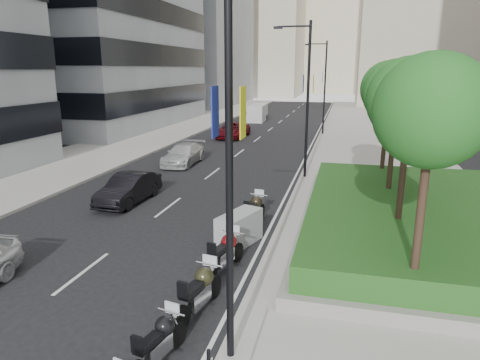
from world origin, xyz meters
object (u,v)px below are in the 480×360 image
(motorcycle_6, at_px, (254,210))
(car_c, at_px, (184,154))
(motorcycle_3, at_px, (200,291))
(car_b, at_px, (129,188))
(delivery_van, at_px, (257,114))
(car_d, at_px, (233,130))
(lamp_post_2, at_px, (323,83))
(lamp_post_0, at_px, (222,139))
(motorcycle_5, at_px, (239,229))
(lamp_post_1, at_px, (305,93))
(motorcycle_2, at_px, (159,342))
(motorcycle_4, at_px, (225,253))

(motorcycle_6, distance_m, car_c, 12.63)
(motorcycle_3, bearing_deg, car_b, 48.11)
(motorcycle_3, distance_m, delivery_van, 43.77)
(car_d, relative_size, delivery_van, 1.07)
(motorcycle_6, bearing_deg, lamp_post_2, 7.05)
(lamp_post_0, xyz_separation_m, lamp_post_2, (0.00, 35.00, 0.00))
(motorcycle_5, bearing_deg, motorcycle_6, 17.36)
(lamp_post_0, height_order, motorcycle_5, lamp_post_0)
(car_c, relative_size, delivery_van, 0.96)
(motorcycle_5, relative_size, car_c, 0.47)
(motorcycle_5, bearing_deg, lamp_post_1, 12.22)
(lamp_post_1, distance_m, lamp_post_2, 18.00)
(motorcycle_5, bearing_deg, motorcycle_2, -161.76)
(motorcycle_5, height_order, car_d, car_d)
(motorcycle_2, xyz_separation_m, motorcycle_3, (0.18, 2.21, 0.08))
(motorcycle_5, bearing_deg, motorcycle_3, -159.94)
(delivery_van, bearing_deg, motorcycle_4, -82.26)
(motorcycle_2, height_order, motorcycle_4, motorcycle_4)
(lamp_post_0, distance_m, lamp_post_2, 35.00)
(motorcycle_5, distance_m, delivery_van, 39.11)
(motorcycle_5, bearing_deg, lamp_post_0, -149.98)
(lamp_post_1, xyz_separation_m, car_b, (-7.82, -6.74, -4.36))
(lamp_post_1, relative_size, motorcycle_6, 3.89)
(delivery_van, bearing_deg, motorcycle_6, -81.01)
(motorcycle_3, distance_m, motorcycle_4, 2.56)
(lamp_post_2, xyz_separation_m, motorcycle_4, (-1.18, -30.73, -4.43))
(car_d, bearing_deg, car_c, -90.42)
(lamp_post_2, bearing_deg, lamp_post_0, -90.00)
(motorcycle_4, bearing_deg, car_d, 29.06)
(motorcycle_6, bearing_deg, motorcycle_3, -170.18)
(motorcycle_2, relative_size, motorcycle_5, 0.95)
(lamp_post_0, height_order, motorcycle_6, lamp_post_0)
(motorcycle_4, bearing_deg, delivery_van, 24.89)
(car_c, bearing_deg, motorcycle_5, -60.89)
(motorcycle_6, height_order, delivery_van, delivery_van)
(motorcycle_4, height_order, delivery_van, delivery_van)
(lamp_post_2, height_order, motorcycle_2, lamp_post_2)
(lamp_post_0, distance_m, motorcycle_5, 7.91)
(delivery_van, bearing_deg, lamp_post_0, -81.75)
(motorcycle_2, height_order, motorcycle_6, motorcycle_6)
(motorcycle_4, bearing_deg, lamp_post_1, 9.33)
(car_c, bearing_deg, lamp_post_0, -66.52)
(car_b, bearing_deg, motorcycle_6, -10.31)
(motorcycle_5, xyz_separation_m, car_c, (-7.15, 12.74, 0.07))
(motorcycle_3, bearing_deg, lamp_post_2, 8.19)
(motorcycle_6, height_order, car_d, car_d)
(lamp_post_2, bearing_deg, motorcycle_5, -92.51)
(car_b, xyz_separation_m, delivery_van, (-0.70, 34.60, 0.25))
(motorcycle_3, relative_size, car_d, 0.46)
(motorcycle_2, distance_m, motorcycle_6, 9.30)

